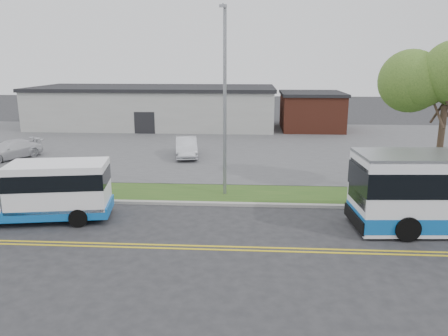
# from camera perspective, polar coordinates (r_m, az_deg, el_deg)

# --- Properties ---
(ground) EXTENTS (140.00, 140.00, 0.00)m
(ground) POSITION_cam_1_polar(r_m,az_deg,el_deg) (21.22, -8.53, -5.64)
(ground) COLOR #28282B
(ground) RESTS_ON ground
(lane_line_north) EXTENTS (70.00, 0.12, 0.01)m
(lane_line_north) POSITION_cam_1_polar(r_m,az_deg,el_deg) (17.74, -11.13, -9.75)
(lane_line_north) COLOR gold
(lane_line_north) RESTS_ON ground
(lane_line_south) EXTENTS (70.00, 0.12, 0.01)m
(lane_line_south) POSITION_cam_1_polar(r_m,az_deg,el_deg) (17.47, -11.38, -10.14)
(lane_line_south) COLOR gold
(lane_line_south) RESTS_ON ground
(curb) EXTENTS (80.00, 0.30, 0.15)m
(curb) POSITION_cam_1_polar(r_m,az_deg,el_deg) (22.21, -7.95, -4.52)
(curb) COLOR #9E9B93
(curb) RESTS_ON ground
(verge) EXTENTS (80.00, 3.30, 0.10)m
(verge) POSITION_cam_1_polar(r_m,az_deg,el_deg) (23.90, -7.09, -3.22)
(verge) COLOR #274D19
(verge) RESTS_ON ground
(parking_lot) EXTENTS (80.00, 25.00, 0.10)m
(parking_lot) POSITION_cam_1_polar(r_m,az_deg,el_deg) (37.45, -3.14, 3.11)
(parking_lot) COLOR #4C4C4F
(parking_lot) RESTS_ON ground
(commercial_building) EXTENTS (25.40, 10.40, 4.35)m
(commercial_building) POSITION_cam_1_polar(r_m,az_deg,el_deg) (47.92, -8.97, 7.90)
(commercial_building) COLOR #9E9E99
(commercial_building) RESTS_ON ground
(brick_wing) EXTENTS (6.30, 7.30, 3.90)m
(brick_wing) POSITION_cam_1_polar(r_m,az_deg,el_deg) (46.22, 11.32, 7.31)
(brick_wing) COLOR brown
(brick_wing) RESTS_ON ground
(tree_east) EXTENTS (5.20, 5.20, 8.33)m
(tree_east) POSITION_cam_1_polar(r_m,az_deg,el_deg) (24.51, 27.23, 10.44)
(tree_east) COLOR #35261D
(tree_east) RESTS_ON verge
(streetlight_near) EXTENTS (0.35, 1.53, 9.50)m
(streetlight_near) POSITION_cam_1_polar(r_m,az_deg,el_deg) (22.38, 0.09, 9.26)
(streetlight_near) COLOR gray
(streetlight_near) RESTS_ON verge
(shuttle_bus) EXTENTS (7.13, 3.33, 2.64)m
(shuttle_bus) POSITION_cam_1_polar(r_m,az_deg,el_deg) (21.10, -22.48, -2.67)
(shuttle_bus) COLOR #0F5BAD
(shuttle_bus) RESTS_ON ground
(parked_car_a) EXTENTS (2.23, 4.56, 1.44)m
(parked_car_a) POSITION_cam_1_polar(r_m,az_deg,el_deg) (32.33, -4.93, 2.75)
(parked_car_a) COLOR silver
(parked_car_a) RESTS_ON parking_lot
(parked_car_b) EXTENTS (3.92, 4.84, 1.32)m
(parked_car_b) POSITION_cam_1_polar(r_m,az_deg,el_deg) (35.06, -26.14, 2.14)
(parked_car_b) COLOR silver
(parked_car_b) RESTS_ON parking_lot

